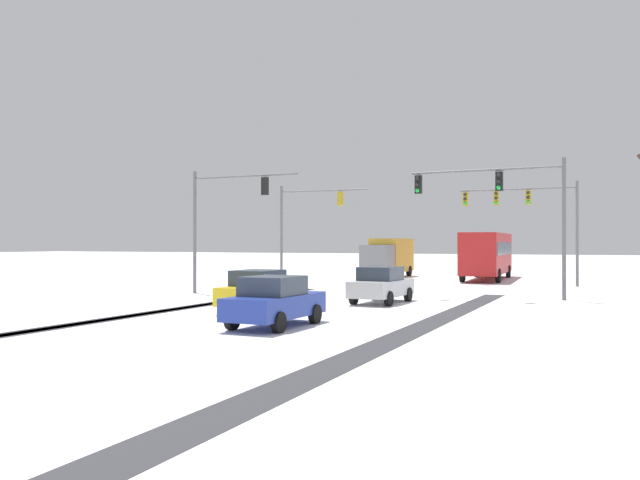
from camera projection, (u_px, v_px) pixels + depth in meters
The scene contains 13 objects.
wheel_track_left_lane at pixel (415, 330), 20.00m from camera, with size 1.03×29.91×0.01m, color #38383D.
wheel_track_right_lane at pixel (141, 315), 24.29m from camera, with size 0.79×29.91×0.01m, color #38383D.
wheel_track_center at pixel (137, 314), 24.37m from camera, with size 0.80×29.91×0.01m, color #38383D.
sidewalk_kerb_right at pixel (588, 345), 16.74m from camera, with size 4.00×29.91×0.12m, color white.
traffic_signal_far_right at pixel (528, 209), 41.24m from camera, with size 7.27×0.43×6.50m.
traffic_signal_far_left at pixel (304, 216), 43.31m from camera, with size 6.17×0.43×6.50m.
traffic_signal_near_left at pixel (222, 209), 34.12m from camera, with size 6.25×0.38×6.50m.
traffic_signal_near_right at pixel (506, 199), 30.24m from camera, with size 7.18×0.51×6.50m.
car_silver_lead at pixel (381, 285), 29.06m from camera, with size 1.96×4.16×1.62m.
car_yellow_cab_second at pixel (259, 290), 25.53m from camera, with size 1.88×4.12×1.62m.
car_blue_third at pixel (275, 301), 20.82m from camera, with size 1.87×4.12×1.62m.
bus_oncoming at pixel (487, 252), 47.76m from camera, with size 3.07×11.11×3.38m.
box_truck_delivery at pixel (388, 256), 50.78m from camera, with size 2.42×7.44×3.02m.
Camera 1 is at (11.15, -5.86, 2.68)m, focal length 36.69 mm.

